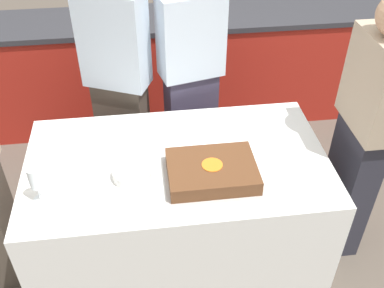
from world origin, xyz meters
The scene contains 10 objects.
ground_plane centered at (0.00, 0.00, 0.00)m, with size 14.00×14.00×0.00m, color brown.
back_counter centered at (0.00, 1.53, 0.46)m, with size 4.40×0.58×0.92m.
dining_table centered at (0.00, 0.00, 0.38)m, with size 1.61×0.92×0.77m.
cake centered at (0.16, -0.16, 0.81)m, with size 0.48×0.37×0.09m.
plate_stack centered at (-0.24, -0.11, 0.79)m, with size 0.20×0.20×0.05m.
wine_glass centered at (-0.68, -0.21, 0.90)m, with size 0.07×0.07×0.20m.
side_plate_near_cake centered at (0.19, 0.15, 0.77)m, with size 0.19×0.19×0.00m.
person_cutting_cake centered at (0.16, 0.68, 0.83)m, with size 0.42×0.28×1.61m.
person_seated_right centered at (1.03, 0.00, 0.84)m, with size 0.21×0.41×1.62m.
person_standing_back centered at (-0.30, 0.68, 0.85)m, with size 0.44×0.34×1.64m.
Camera 1 is at (-0.15, -1.81, 2.33)m, focal length 42.00 mm.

